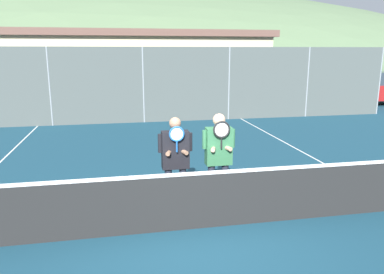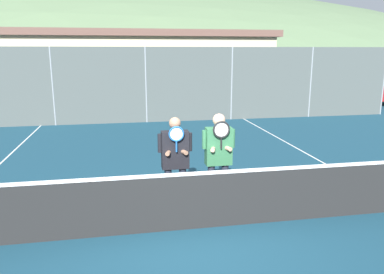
{
  "view_description": "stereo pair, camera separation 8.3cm",
  "coord_description": "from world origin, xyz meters",
  "px_view_note": "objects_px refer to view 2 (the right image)",
  "views": [
    {
      "loc": [
        -1.05,
        -5.65,
        2.91
      ],
      "look_at": [
        0.27,
        1.0,
        1.35
      ],
      "focal_mm": 35.0,
      "sensor_mm": 36.0,
      "label": 1
    },
    {
      "loc": [
        -0.97,
        -5.67,
        2.91
      ],
      "look_at": [
        0.27,
        1.0,
        1.35
      ],
      "focal_mm": 35.0,
      "sensor_mm": 36.0,
      "label": 2
    }
  ],
  "objects_px": {
    "car_left_of_center": "(111,95)",
    "car_right_of_center": "(303,90)",
    "car_center": "(212,91)",
    "player_center_left": "(219,153)",
    "player_leftmost": "(175,157)"
  },
  "relations": [
    {
      "from": "car_left_of_center",
      "to": "car_right_of_center",
      "type": "relative_size",
      "value": 1.0
    },
    {
      "from": "car_right_of_center",
      "to": "car_center",
      "type": "bearing_deg",
      "value": -179.5
    },
    {
      "from": "player_center_left",
      "to": "car_left_of_center",
      "type": "relative_size",
      "value": 0.44
    },
    {
      "from": "player_center_left",
      "to": "car_right_of_center",
      "type": "height_order",
      "value": "player_center_left"
    },
    {
      "from": "car_center",
      "to": "car_right_of_center",
      "type": "height_order",
      "value": "car_center"
    },
    {
      "from": "player_leftmost",
      "to": "car_right_of_center",
      "type": "height_order",
      "value": "player_leftmost"
    },
    {
      "from": "player_leftmost",
      "to": "car_center",
      "type": "bearing_deg",
      "value": 73.41
    },
    {
      "from": "player_leftmost",
      "to": "car_left_of_center",
      "type": "bearing_deg",
      "value": 96.87
    },
    {
      "from": "car_right_of_center",
      "to": "player_center_left",
      "type": "bearing_deg",
      "value": -122.79
    },
    {
      "from": "car_center",
      "to": "car_right_of_center",
      "type": "distance_m",
      "value": 4.99
    },
    {
      "from": "player_leftmost",
      "to": "car_center",
      "type": "relative_size",
      "value": 0.39
    },
    {
      "from": "car_left_of_center",
      "to": "player_center_left",
      "type": "bearing_deg",
      "value": -79.27
    },
    {
      "from": "player_leftmost",
      "to": "player_center_left",
      "type": "relative_size",
      "value": 0.98
    },
    {
      "from": "car_center",
      "to": "car_right_of_center",
      "type": "relative_size",
      "value": 1.1
    },
    {
      "from": "car_left_of_center",
      "to": "car_right_of_center",
      "type": "bearing_deg",
      "value": 2.28
    }
  ]
}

